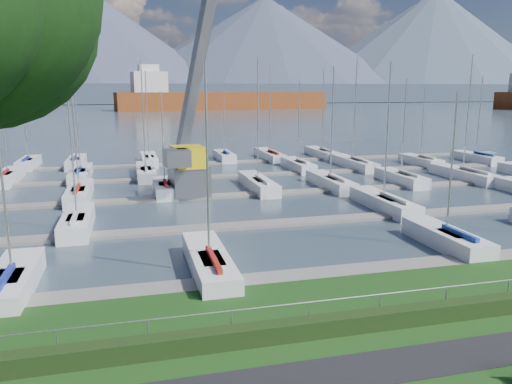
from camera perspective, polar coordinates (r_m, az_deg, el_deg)
name	(u,v)px	position (r m, az deg, el deg)	size (l,w,h in m)	color
path	(368,369)	(17.97, 12.65, -19.14)	(160.00, 2.00, 0.04)	black
water	(141,107)	(276.88, -13.01, 9.50)	(800.00, 540.00, 0.20)	#3C4B58
hedge	(337,324)	(19.86, 9.21, -14.72)	(80.00, 0.70, 0.70)	#1D3212
fence	(333,299)	(19.83, 8.82, -12.03)	(0.04, 0.04, 80.00)	#909398
foothill	(138,93)	(346.71, -13.39, 10.94)	(900.00, 80.00, 12.00)	#425061
mountains	(142,40)	(423.17, -12.85, 16.58)	(1190.00, 360.00, 115.00)	#455066
docks	(217,196)	(44.25, -4.50, -0.50)	(90.00, 41.60, 0.25)	slate
crane	(191,132)	(45.07, -7.41, 6.80)	(6.20, 13.22, 22.35)	#57595F
cargo_ship_mid	(214,101)	(228.70, -4.80, 10.34)	(96.24, 27.94, 21.50)	brown
sailboat_fleet	(188,129)	(47.10, -7.76, 7.14)	(75.69, 49.64, 13.74)	#1F3B9D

